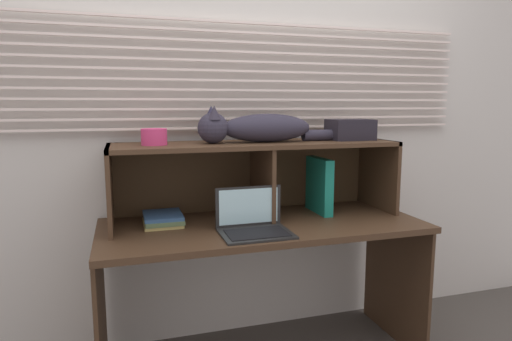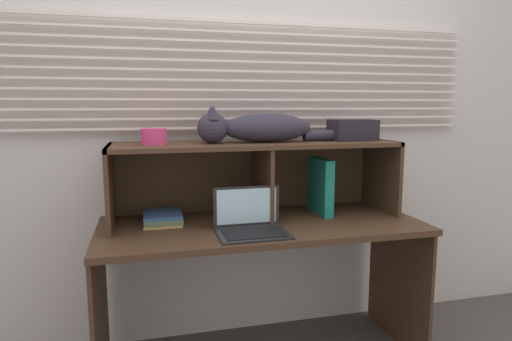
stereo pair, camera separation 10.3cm
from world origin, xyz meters
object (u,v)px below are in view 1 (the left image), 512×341
at_px(small_basket, 154,137).
at_px(storage_box, 350,130).
at_px(laptop, 254,224).
at_px(book_stack, 163,219).
at_px(cat, 256,128).
at_px(binder_upright, 319,185).

xyz_separation_m(small_basket, storage_box, (1.04, 0.00, 0.02)).
xyz_separation_m(laptop, small_basket, (-0.41, 0.26, 0.39)).
bearing_deg(book_stack, cat, 0.49).
xyz_separation_m(binder_upright, storage_box, (0.18, 0.00, 0.30)).
height_order(laptop, storage_box, storage_box).
relative_size(cat, book_stack, 3.46).
distance_m(small_basket, storage_box, 1.04).
distance_m(cat, binder_upright, 0.48).
bearing_deg(binder_upright, small_basket, 180.00).
distance_m(book_stack, small_basket, 0.40).
height_order(book_stack, small_basket, small_basket).
relative_size(laptop, book_stack, 1.43).
bearing_deg(book_stack, binder_upright, 0.28).
height_order(cat, laptop, cat).
distance_m(cat, storage_box, 0.53).
relative_size(cat, small_basket, 6.36).
relative_size(cat, laptop, 2.42).
bearing_deg(cat, book_stack, -179.51).
distance_m(binder_upright, small_basket, 0.91).
bearing_deg(laptop, cat, 70.52).
relative_size(laptop, binder_upright, 1.07).
xyz_separation_m(laptop, storage_box, (0.62, 0.26, 0.41)).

